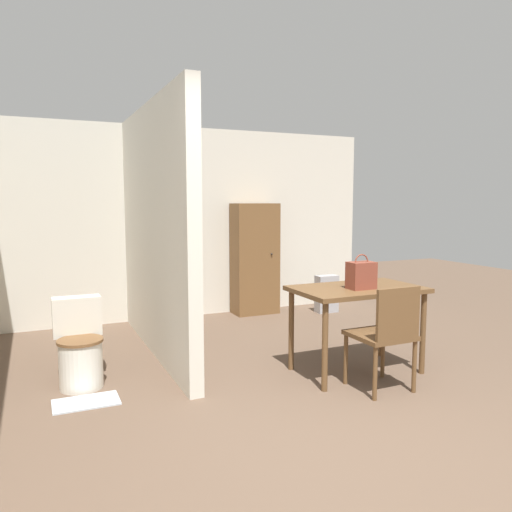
{
  "coord_description": "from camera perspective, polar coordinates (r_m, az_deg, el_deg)",
  "views": [
    {
      "loc": [
        -1.75,
        -2.23,
        1.55
      ],
      "look_at": [
        0.0,
        1.68,
        1.07
      ],
      "focal_mm": 35.0,
      "sensor_mm": 36.0,
      "label": 1
    }
  ],
  "objects": [
    {
      "name": "toilet",
      "position": [
        4.51,
        -19.51,
        -9.85
      ],
      "size": [
        0.4,
        0.52,
        0.72
      ],
      "color": "silver",
      "rests_on": "ground_plane"
    },
    {
      "name": "partition_wall",
      "position": [
        5.15,
        -11.55,
        2.88
      ],
      "size": [
        0.12,
        2.77,
        2.5
      ],
      "color": "beige",
      "rests_on": "ground_plane"
    },
    {
      "name": "bath_mat",
      "position": [
        4.21,
        -18.85,
        -15.54
      ],
      "size": [
        0.49,
        0.29,
        0.01
      ],
      "color": "#B2BCC6",
      "rests_on": "ground_plane"
    },
    {
      "name": "dining_table",
      "position": [
        4.58,
        11.48,
        -4.65
      ],
      "size": [
        1.14,
        0.7,
        0.78
      ],
      "color": "brown",
      "rests_on": "ground_plane"
    },
    {
      "name": "ground_plane",
      "position": [
        3.23,
        13.29,
        -22.53
      ],
      "size": [
        16.0,
        16.0,
        0.0
      ],
      "primitive_type": "plane",
      "color": "brown"
    },
    {
      "name": "handbag",
      "position": [
        4.47,
        11.93,
        -2.14
      ],
      "size": [
        0.23,
        0.15,
        0.31
      ],
      "color": "brown",
      "rests_on": "dining_table"
    },
    {
      "name": "space_heater",
      "position": [
        7.02,
        8.07,
        -4.3
      ],
      "size": [
        0.3,
        0.16,
        0.52
      ],
      "color": "#9E9EA3",
      "rests_on": "ground_plane"
    },
    {
      "name": "wooden_cabinet",
      "position": [
        6.83,
        -0.14,
        -0.31
      ],
      "size": [
        0.6,
        0.38,
        1.51
      ],
      "color": "brown",
      "rests_on": "ground_plane"
    },
    {
      "name": "wall_back",
      "position": [
        6.7,
        -8.98,
        3.72
      ],
      "size": [
        5.49,
        0.12,
        2.5
      ],
      "color": "beige",
      "rests_on": "ground_plane"
    },
    {
      "name": "wooden_chair",
      "position": [
        4.21,
        14.63,
        -8.45
      ],
      "size": [
        0.46,
        0.46,
        0.88
      ],
      "rotation": [
        0.0,
        0.0,
        0.01
      ],
      "color": "brown",
      "rests_on": "ground_plane"
    }
  ]
}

